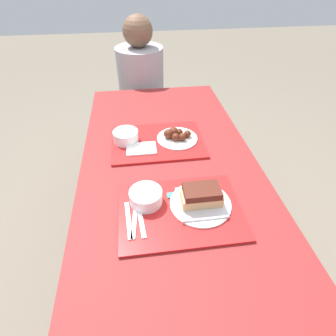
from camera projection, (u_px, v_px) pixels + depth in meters
ground_plane at (171, 265)px, 1.64m from camera, size 12.00×12.00×0.00m
picnic_table at (172, 189)px, 1.21m from camera, size 0.82×1.85×0.76m
picnic_bench_far at (153, 120)px, 2.27m from camera, size 0.77×0.28×0.45m
tray_near at (180, 211)px, 0.99m from camera, size 0.46×0.34×0.01m
tray_far at (158, 142)px, 1.34m from camera, size 0.46×0.34×0.01m
bowl_coleslaw_near at (146, 196)px, 0.99m from camera, size 0.13×0.13×0.06m
brisket_sandwich_plate at (201, 199)px, 0.98m from camera, size 0.23×0.23×0.09m
plastic_fork_near at (135, 219)px, 0.94m from camera, size 0.03×0.17×0.00m
plastic_knife_near at (141, 219)px, 0.95m from camera, size 0.03×0.17×0.00m
plastic_spoon_near at (129, 220)px, 0.94m from camera, size 0.03×0.17×0.00m
condiment_packet at (172, 195)px, 1.03m from camera, size 0.04×0.03×0.01m
bowl_coleslaw_far at (126, 136)px, 1.31m from camera, size 0.13×0.13×0.06m
wings_plate_far at (176, 136)px, 1.33m from camera, size 0.21×0.21×0.06m
napkin_far at (141, 149)px, 1.27m from camera, size 0.14×0.10×0.01m
person_seated_across at (141, 77)px, 2.01m from camera, size 0.35×0.35×0.74m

